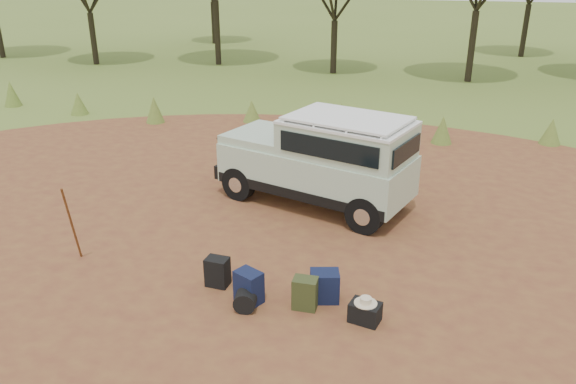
% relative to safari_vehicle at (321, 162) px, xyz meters
% --- Properties ---
extents(ground, '(140.00, 140.00, 0.00)m').
position_rel_safari_vehicle_xyz_m(ground, '(-0.52, -3.23, -0.98)').
color(ground, '#5C7529').
rests_on(ground, ground).
extents(dirt_clearing, '(23.00, 23.00, 0.01)m').
position_rel_safari_vehicle_xyz_m(dirt_clearing, '(-0.52, -3.23, -0.98)').
color(dirt_clearing, brown).
rests_on(dirt_clearing, ground).
extents(grass_fringe, '(36.60, 1.60, 0.90)m').
position_rel_safari_vehicle_xyz_m(grass_fringe, '(-0.41, 5.44, -0.58)').
color(grass_fringe, '#5C7529').
rests_on(grass_fringe, ground).
extents(safari_vehicle, '(4.44, 2.83, 2.03)m').
position_rel_safari_vehicle_xyz_m(safari_vehicle, '(0.00, 0.00, 0.00)').
color(safari_vehicle, '#AEC5A8').
rests_on(safari_vehicle, ground).
extents(walking_staff, '(0.23, 0.51, 1.52)m').
position_rel_safari_vehicle_xyz_m(walking_staff, '(-3.57, -3.59, -0.22)').
color(walking_staff, brown).
rests_on(walking_staff, ground).
extents(backpack_black, '(0.38, 0.29, 0.49)m').
position_rel_safari_vehicle_xyz_m(backpack_black, '(-0.94, -3.62, -0.73)').
color(backpack_black, black).
rests_on(backpack_black, ground).
extents(backpack_navy, '(0.49, 0.44, 0.53)m').
position_rel_safari_vehicle_xyz_m(backpack_navy, '(-0.30, -3.95, -0.72)').
color(backpack_navy, '#111B38').
rests_on(backpack_navy, ground).
extents(backpack_olive, '(0.37, 0.27, 0.51)m').
position_rel_safari_vehicle_xyz_m(backpack_olive, '(0.57, -3.88, -0.73)').
color(backpack_olive, '#363C1B').
rests_on(backpack_olive, ground).
extents(duffel_navy, '(0.51, 0.44, 0.50)m').
position_rel_safari_vehicle_xyz_m(duffel_navy, '(0.81, -3.60, -0.73)').
color(duffel_navy, '#111B38').
rests_on(duffel_navy, ground).
extents(hard_case, '(0.50, 0.40, 0.31)m').
position_rel_safari_vehicle_xyz_m(hard_case, '(1.50, -3.99, -0.83)').
color(hard_case, black).
rests_on(hard_case, ground).
extents(stuff_sack, '(0.38, 0.38, 0.34)m').
position_rel_safari_vehicle_xyz_m(stuff_sack, '(-0.29, -4.14, -0.81)').
color(stuff_sack, black).
rests_on(stuff_sack, ground).
extents(safari_hat, '(0.34, 0.34, 0.10)m').
position_rel_safari_vehicle_xyz_m(safari_hat, '(1.50, -3.99, -0.63)').
color(safari_hat, beige).
rests_on(safari_hat, hard_case).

